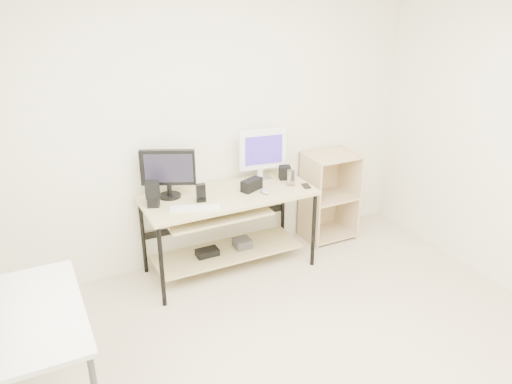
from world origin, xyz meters
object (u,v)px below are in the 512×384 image
object	(u,v)px
side_table	(29,325)
black_monitor	(168,170)
white_imac	(263,151)
desk	(226,216)
audio_controller	(201,193)
shelf_unit	(327,195)

from	to	relation	value
side_table	black_monitor	bearing A→B (deg)	45.15
black_monitor	white_imac	distance (m)	0.90
desk	white_imac	bearing A→B (deg)	21.86
black_monitor	desk	bearing A→B (deg)	6.20
white_imac	audio_controller	bearing A→B (deg)	-152.97
desk	shelf_unit	distance (m)	1.19
shelf_unit	audio_controller	bearing A→B (deg)	-171.20
desk	side_table	xyz separation A→B (m)	(-1.65, -1.06, 0.13)
desk	black_monitor	world-z (taller)	black_monitor
desk	audio_controller	distance (m)	0.38
desk	audio_controller	xyz separation A→B (m)	(-0.25, -0.06, 0.29)
desk	shelf_unit	size ratio (longest dim) A/B	1.67
shelf_unit	black_monitor	world-z (taller)	black_monitor
desk	side_table	distance (m)	1.97
desk	white_imac	xyz separation A→B (m)	(0.45, 0.18, 0.48)
side_table	shelf_unit	bearing A→B (deg)	23.33
side_table	black_monitor	distance (m)	1.74
side_table	desk	bearing A→B (deg)	32.65
desk	white_imac	size ratio (longest dim) A/B	3.19
shelf_unit	black_monitor	size ratio (longest dim) A/B	2.06
side_table	shelf_unit	xyz separation A→B (m)	(2.83, 1.22, -0.22)
side_table	audio_controller	size ratio (longest dim) A/B	6.41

